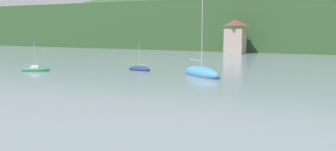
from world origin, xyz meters
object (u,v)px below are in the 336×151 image
object	(u,v)px
sailboat_far_3	(202,73)
sailboat_far_6	(35,69)
sailboat_far_8	(139,69)
shore_building_west	(235,37)

from	to	relation	value
sailboat_far_3	sailboat_far_6	world-z (taller)	sailboat_far_3
sailboat_far_3	sailboat_far_6	xyz separation A→B (m)	(-26.09, -5.67, -0.19)
sailboat_far_6	sailboat_far_8	size ratio (longest dim) A/B	1.03
sailboat_far_8	sailboat_far_6	bearing A→B (deg)	30.49
shore_building_west	sailboat_far_3	distance (m)	48.17
shore_building_west	sailboat_far_6	distance (m)	56.58
sailboat_far_8	sailboat_far_3	bearing A→B (deg)	173.92
sailboat_far_6	sailboat_far_8	world-z (taller)	sailboat_far_6
sailboat_far_3	sailboat_far_8	distance (m)	11.46
sailboat_far_3	sailboat_far_8	bearing A→B (deg)	-154.21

